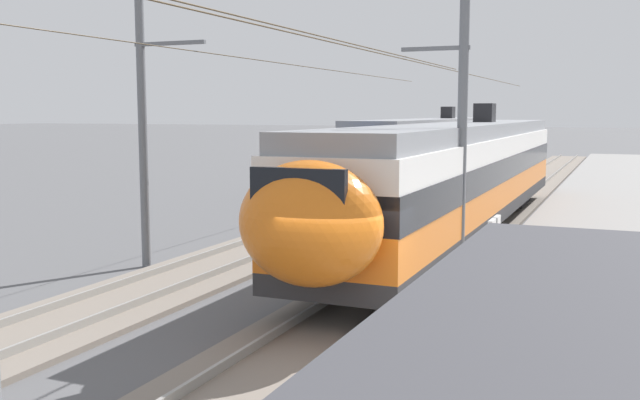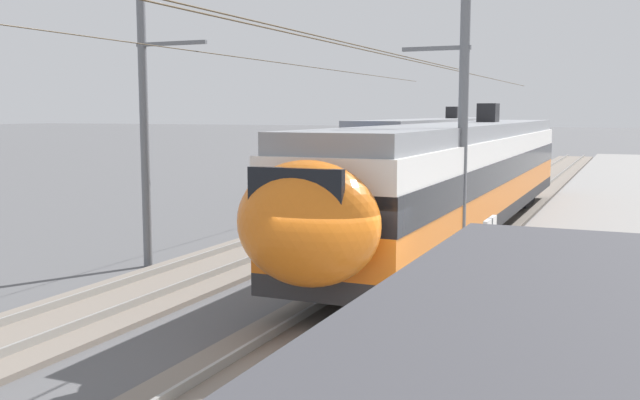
{
  "view_description": "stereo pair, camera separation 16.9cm",
  "coord_description": "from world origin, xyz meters",
  "px_view_note": "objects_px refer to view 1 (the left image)",
  "views": [
    {
      "loc": [
        -11.68,
        -4.11,
        4.23
      ],
      "look_at": [
        3.4,
        2.31,
        2.24
      ],
      "focal_mm": 40.76,
      "sensor_mm": 36.0,
      "label": 1
    },
    {
      "loc": [
        -11.61,
        -4.26,
        4.23
      ],
      "look_at": [
        3.4,
        2.31,
        2.24
      ],
      "focal_mm": 40.76,
      "sensor_mm": 36.0,
      "label": 2
    }
  ],
  "objects_px": {
    "train_near_platform": "(459,173)",
    "passenger_walking": "(433,386)",
    "catenary_mast_mid": "(458,125)",
    "catenary_mast_far_side": "(146,108)",
    "train_far_track": "(430,148)",
    "platform_sign": "(493,263)"
  },
  "relations": [
    {
      "from": "train_near_platform",
      "to": "platform_sign",
      "type": "bearing_deg",
      "value": -165.84
    },
    {
      "from": "catenary_mast_far_side",
      "to": "passenger_walking",
      "type": "distance_m",
      "value": 13.83
    },
    {
      "from": "catenary_mast_far_side",
      "to": "passenger_walking",
      "type": "xyz_separation_m",
      "value": [
        -8.89,
        -10.16,
        -3.0
      ]
    },
    {
      "from": "catenary_mast_mid",
      "to": "passenger_walking",
      "type": "height_order",
      "value": "catenary_mast_mid"
    },
    {
      "from": "train_near_platform",
      "to": "passenger_walking",
      "type": "height_order",
      "value": "train_near_platform"
    },
    {
      "from": "catenary_mast_far_side",
      "to": "platform_sign",
      "type": "height_order",
      "value": "catenary_mast_far_side"
    },
    {
      "from": "catenary_mast_mid",
      "to": "train_near_platform",
      "type": "bearing_deg",
      "value": 11.74
    },
    {
      "from": "train_near_platform",
      "to": "train_far_track",
      "type": "bearing_deg",
      "value": 17.63
    },
    {
      "from": "catenary_mast_far_side",
      "to": "passenger_walking",
      "type": "height_order",
      "value": "catenary_mast_far_side"
    },
    {
      "from": "catenary_mast_far_side",
      "to": "catenary_mast_mid",
      "type": "bearing_deg",
      "value": -80.88
    },
    {
      "from": "catenary_mast_mid",
      "to": "train_far_track",
      "type": "bearing_deg",
      "value": 16.02
    },
    {
      "from": "catenary_mast_far_side",
      "to": "train_far_track",
      "type": "bearing_deg",
      "value": -4.19
    },
    {
      "from": "train_near_platform",
      "to": "train_far_track",
      "type": "xyz_separation_m",
      "value": [
        16.09,
        5.11,
        -0.0
      ]
    },
    {
      "from": "train_near_platform",
      "to": "platform_sign",
      "type": "height_order",
      "value": "train_near_platform"
    },
    {
      "from": "passenger_walking",
      "to": "catenary_mast_mid",
      "type": "bearing_deg",
      "value": 11.19
    },
    {
      "from": "train_far_track",
      "to": "passenger_walking",
      "type": "xyz_separation_m",
      "value": [
        -32.51,
        -8.42,
        -0.88
      ]
    },
    {
      "from": "passenger_walking",
      "to": "platform_sign",
      "type": "bearing_deg",
      "value": -2.65
    },
    {
      "from": "train_far_track",
      "to": "platform_sign",
      "type": "distance_m",
      "value": 30.93
    },
    {
      "from": "train_near_platform",
      "to": "platform_sign",
      "type": "relative_size",
      "value": 10.86
    },
    {
      "from": "train_far_track",
      "to": "platform_sign",
      "type": "height_order",
      "value": "train_far_track"
    },
    {
      "from": "catenary_mast_mid",
      "to": "passenger_walking",
      "type": "relative_size",
      "value": 23.22
    },
    {
      "from": "train_far_track",
      "to": "platform_sign",
      "type": "relative_size",
      "value": 10.37
    }
  ]
}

